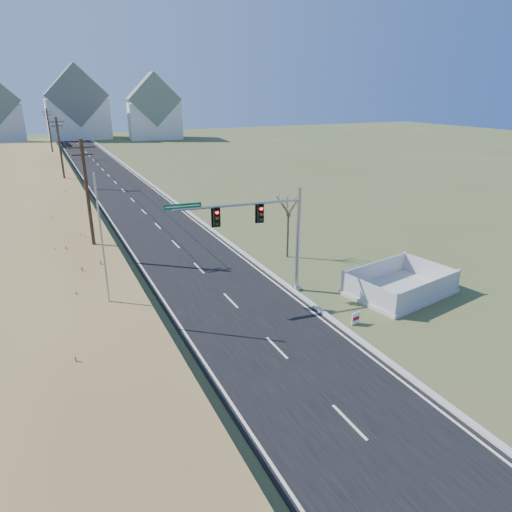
{
  "coord_description": "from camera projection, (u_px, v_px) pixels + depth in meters",
  "views": [
    {
      "loc": [
        -9.46,
        -19.43,
        12.17
      ],
      "look_at": [
        0.88,
        2.25,
        3.4
      ],
      "focal_mm": 32.0,
      "sensor_mm": 36.0,
      "label": 1
    }
  ],
  "objects": [
    {
      "name": "traffic_signal_mast",
      "position": [
        270.0,
        231.0,
        27.5
      ],
      "size": [
        8.36,
        1.2,
        6.69
      ],
      "rotation": [
        0.0,
        0.0,
        -0.11
      ],
      "color": "#9EA0A5",
      "rests_on": "ground"
    },
    {
      "name": "utility_pole_near",
      "position": [
        88.0,
        200.0,
        32.95
      ],
      "size": [
        1.8,
        0.26,
        9.0
      ],
      "color": "#422D1E",
      "rests_on": "ground"
    },
    {
      "name": "fence_enclosure",
      "position": [
        399.0,
        289.0,
        28.95
      ],
      "size": [
        7.13,
        5.48,
        1.47
      ],
      "rotation": [
        0.0,
        0.0,
        0.18
      ],
      "color": "#B7B5AD",
      "rests_on": "ground"
    },
    {
      "name": "condo_ne",
      "position": [
        154.0,
        112.0,
        118.39
      ],
      "size": [
        14.12,
        10.51,
        16.52
      ],
      "rotation": [
        0.0,
        0.0,
        -0.1
      ],
      "color": "silver",
      "rests_on": "ground"
    },
    {
      "name": "condo_n",
      "position": [
        77.0,
        109.0,
        117.63
      ],
      "size": [
        15.27,
        10.2,
        18.54
      ],
      "color": "silver",
      "rests_on": "ground"
    },
    {
      "name": "utility_pole_mid",
      "position": [
        61.0,
        152.0,
        58.39
      ],
      "size": [
        1.8,
        0.26,
        9.0
      ],
      "color": "#422D1E",
      "rests_on": "ground"
    },
    {
      "name": "open_sign",
      "position": [
        356.0,
        318.0,
        25.03
      ],
      "size": [
        0.56,
        0.14,
        0.7
      ],
      "rotation": [
        0.0,
        0.0,
        0.15
      ],
      "color": "white",
      "rests_on": "ground"
    },
    {
      "name": "road",
      "position": [
        111.0,
        178.0,
        66.85
      ],
      "size": [
        8.0,
        180.0,
        0.06
      ],
      "primitive_type": "cube",
      "color": "black",
      "rests_on": "ground"
    },
    {
      "name": "utility_pole_far",
      "position": [
        50.0,
        133.0,
        83.83
      ],
      "size": [
        1.8,
        0.26,
        9.0
      ],
      "color": "#422D1E",
      "rests_on": "ground"
    },
    {
      "name": "bare_tree",
      "position": [
        288.0,
        204.0,
        33.9
      ],
      "size": [
        1.94,
        1.94,
        5.15
      ],
      "color": "#4C3F33",
      "rests_on": "ground"
    },
    {
      "name": "flagpole",
      "position": [
        105.0,
        267.0,
        24.2
      ],
      "size": [
        0.38,
        0.38,
        8.34
      ],
      "color": "#B7B5AD",
      "rests_on": "ground"
    },
    {
      "name": "curb",
      "position": [
        139.0,
        175.0,
        68.51
      ],
      "size": [
        0.3,
        180.0,
        0.18
      ],
      "primitive_type": "cube",
      "color": "#B2AFA8",
      "rests_on": "ground"
    },
    {
      "name": "ground",
      "position": [
        259.0,
        331.0,
        24.47
      ],
      "size": [
        260.0,
        260.0,
        0.0
      ],
      "primitive_type": "plane",
      "color": "#44592B",
      "rests_on": "ground"
    }
  ]
}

